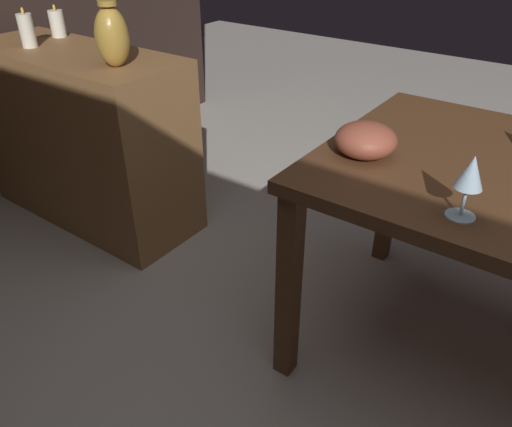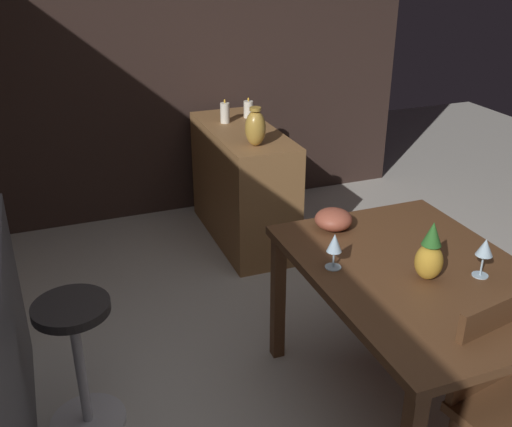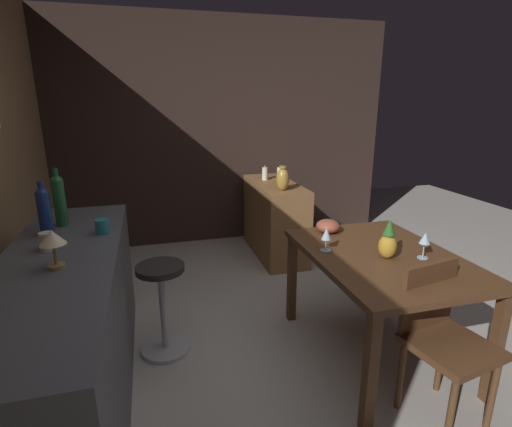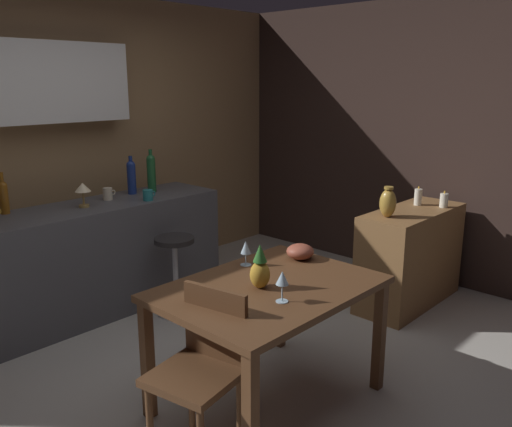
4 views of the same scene
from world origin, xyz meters
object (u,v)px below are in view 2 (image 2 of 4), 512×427
at_px(pillar_candle_short, 248,109).
at_px(pineapple_centerpiece, 430,255).
at_px(dining_table, 418,288).
at_px(pillar_candle_tall, 225,113).
at_px(wine_glass_right, 485,249).
at_px(vase_brass, 255,128).
at_px(sideboard_cabinet, 243,185).
at_px(bar_stool, 80,363).
at_px(fruit_bowl, 333,219).
at_px(wine_glass_left, 334,244).
at_px(chair_near_window, 510,402).

bearing_deg(pillar_candle_short, pineapple_centerpiece, 178.64).
xyz_separation_m(dining_table, pillar_candle_tall, (2.10, 0.16, 0.24)).
xyz_separation_m(dining_table, wine_glass_right, (-0.13, -0.20, 0.21)).
bearing_deg(wine_glass_right, vase_brass, 11.64).
height_order(sideboard_cabinet, bar_stool, sideboard_cabinet).
relative_size(bar_stool, fruit_bowl, 3.61).
height_order(wine_glass_left, vase_brass, vase_brass).
distance_m(fruit_bowl, pillar_candle_tall, 1.63).
relative_size(wine_glass_left, pineapple_centerpiece, 0.62).
xyz_separation_m(pineapple_centerpiece, fruit_bowl, (0.54, 0.14, -0.06)).
distance_m(pillar_candle_tall, pillar_candle_short, 0.21).
bearing_deg(wine_glass_right, wine_glass_left, 62.66).
distance_m(pineapple_centerpiece, pillar_candle_short, 2.24).
bearing_deg(dining_table, fruit_bowl, 18.23).
bearing_deg(wine_glass_left, bar_stool, 75.98).
relative_size(chair_near_window, wine_glass_right, 5.06).
bearing_deg(pineapple_centerpiece, vase_brass, 4.60).
distance_m(dining_table, chair_near_window, 0.57).
relative_size(dining_table, sideboard_cabinet, 1.12).
bearing_deg(pillar_candle_short, sideboard_cabinet, 151.50).
relative_size(sideboard_cabinet, wine_glass_right, 6.51).
bearing_deg(dining_table, chair_near_window, -175.95).
height_order(pineapple_centerpiece, pillar_candle_tall, pineapple_centerpiece).
distance_m(sideboard_cabinet, pillar_candle_tall, 0.52).
bearing_deg(bar_stool, sideboard_cabinet, -40.61).
xyz_separation_m(dining_table, chair_near_window, (-0.54, -0.04, -0.17)).
height_order(pineapple_centerpiece, fruit_bowl, pineapple_centerpiece).
bearing_deg(pillar_candle_tall, dining_table, -175.63).
bearing_deg(fruit_bowl, dining_table, -161.77).
height_order(sideboard_cabinet, pillar_candle_short, pillar_candle_short).
bearing_deg(vase_brass, chair_near_window, -175.06).
xyz_separation_m(sideboard_cabinet, pillar_candle_tall, (0.19, 0.06, 0.48)).
bearing_deg(wine_glass_left, vase_brass, -7.58).
relative_size(fruit_bowl, vase_brass, 0.73).
relative_size(bar_stool, pillar_candle_short, 4.43).
xyz_separation_m(dining_table, pineapple_centerpiece, (-0.06, 0.01, 0.20)).
xyz_separation_m(bar_stool, fruit_bowl, (0.06, -1.23, 0.45)).
relative_size(chair_near_window, bar_stool, 1.33).
bearing_deg(pillar_candle_tall, wine_glass_left, 175.06).
bearing_deg(dining_table, pillar_candle_tall, 4.37).
height_order(chair_near_window, wine_glass_left, wine_glass_left).
bearing_deg(dining_table, wine_glass_left, 65.47).
relative_size(wine_glass_left, wine_glass_right, 0.93).
xyz_separation_m(bar_stool, wine_glass_left, (-0.26, -1.06, 0.51)).
xyz_separation_m(dining_table, pillar_candle_short, (2.17, -0.04, 0.23)).
relative_size(dining_table, pillar_candle_short, 8.51).
xyz_separation_m(fruit_bowl, pillar_candle_tall, (1.63, 0.00, 0.10)).
height_order(dining_table, chair_near_window, chair_near_window).
xyz_separation_m(wine_glass_left, vase_brass, (1.40, -0.19, 0.08)).
distance_m(chair_near_window, wine_glass_left, 0.87).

